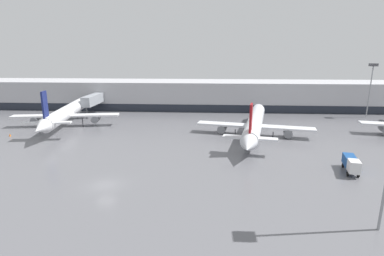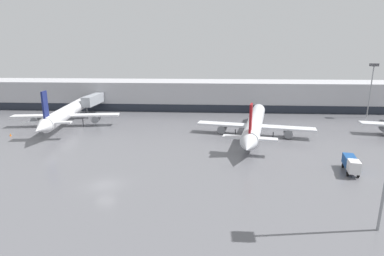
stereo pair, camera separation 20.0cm
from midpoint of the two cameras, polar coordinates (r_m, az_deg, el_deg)
ground_plane at (r=44.51m, az=-16.29°, el=-10.41°), size 320.00×320.00×0.00m
terminal_building at (r=101.89m, az=-4.87°, el=6.42°), size 160.00×27.71×9.00m
parked_jet_0 at (r=68.40m, az=11.74°, el=0.84°), size 25.99×39.79×9.34m
parked_jet_1 at (r=81.62m, az=-23.02°, el=2.58°), size 26.23×36.63×10.40m
service_truck_0 at (r=52.66m, az=27.97°, el=-5.93°), size 2.76×5.94×2.50m
traffic_cone_0 at (r=78.19m, az=-31.43°, el=-1.12°), size 0.42×0.42×0.59m
apron_light_mast_4 at (r=98.59m, az=31.05°, el=8.79°), size 1.80×1.80×15.24m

